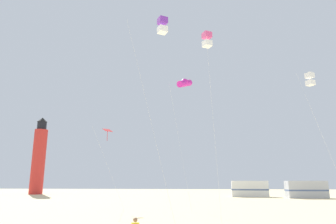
# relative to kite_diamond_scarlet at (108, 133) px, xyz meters

# --- Properties ---
(kite_diamond_scarlet) EXTENTS (3.28, 2.96, 8.49)m
(kite_diamond_scarlet) POSITION_rel_kite_diamond_scarlet_xyz_m (0.00, 0.00, 0.00)
(kite_diamond_scarlet) COLOR silver
(kite_diamond_scarlet) RESTS_ON ground
(kite_box_rainbow) EXTENTS (1.00, 1.00, 13.85)m
(kite_box_rainbow) POSITION_rel_kite_diamond_scarlet_xyz_m (10.62, -10.92, 5.30)
(kite_box_rainbow) COLOR silver
(kite_box_rainbow) RESTS_ON ground
(kite_box_white) EXTENTS (3.28, 2.10, 12.20)m
(kite_box_white) POSITION_rel_kite_diamond_scarlet_xyz_m (19.91, -5.77, 3.65)
(kite_box_white) COLOR silver
(kite_box_white) RESTS_ON ground
(kite_tube_magenta) EXTENTS (2.57, 2.97, 13.88)m
(kite_tube_magenta) POSITION_rel_kite_diamond_scarlet_xyz_m (8.62, -0.99, 5.23)
(kite_tube_magenta) COLOR silver
(kite_tube_magenta) RESTS_ON ground
(kite_box_violet) EXTENTS (3.44, 2.74, 14.05)m
(kite_box_violet) POSITION_rel_kite_diamond_scarlet_xyz_m (7.42, -13.01, 5.48)
(kite_box_violet) COLOR silver
(kite_box_violet) RESTS_ON ground
(lighthouse_distant) EXTENTS (2.80, 2.80, 16.80)m
(lighthouse_distant) POSITION_rel_kite_diamond_scarlet_xyz_m (-24.53, 31.71, -0.11)
(lighthouse_distant) COLOR red
(lighthouse_distant) RESTS_ON ground
(rv_van_white) EXTENTS (6.62, 2.89, 2.80)m
(rv_van_white) POSITION_rel_kite_diamond_scarlet_xyz_m (19.45, 24.90, -6.56)
(rv_van_white) COLOR white
(rv_van_white) RESTS_ON ground
(rv_van_silver) EXTENTS (6.51, 2.53, 2.80)m
(rv_van_silver) POSITION_rel_kite_diamond_scarlet_xyz_m (28.10, 21.32, -6.56)
(rv_van_silver) COLOR #B7BABF
(rv_van_silver) RESTS_ON ground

